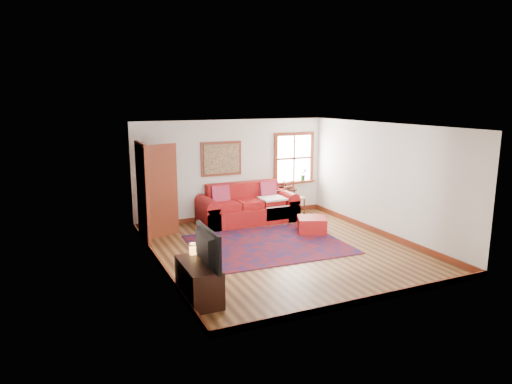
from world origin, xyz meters
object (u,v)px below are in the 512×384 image
red_leather_sofa (247,209)px  media_cabinet (199,281)px  ladder_back_chair (292,196)px  side_table (283,193)px  red_ottoman (312,225)px

red_leather_sofa → media_cabinet: (-2.45, -3.83, -0.03)m
ladder_back_chair → media_cabinet: 5.37m
side_table → media_cabinet: (-3.58, -4.07, -0.29)m
red_leather_sofa → red_ottoman: red_leather_sofa is taller
ladder_back_chair → red_ottoman: bearing=-102.1°
side_table → ladder_back_chair: bearing=-56.7°
media_cabinet → ladder_back_chair: bearing=45.8°
red_leather_sofa → side_table: red_leather_sofa is taller
side_table → media_cabinet: size_ratio=0.67×
red_ottoman → media_cabinet: 4.14m
red_ottoman → media_cabinet: media_cabinet is taller
media_cabinet → side_table: bearing=48.7°
red_leather_sofa → ladder_back_chair: ladder_back_chair is taller
red_leather_sofa → red_ottoman: bearing=-57.0°
side_table → red_ottoman: bearing=-95.6°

